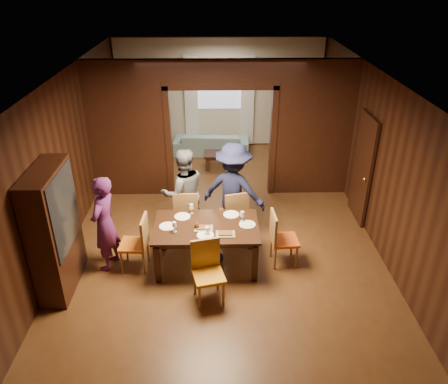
{
  "coord_description": "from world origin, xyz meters",
  "views": [
    {
      "loc": [
        -0.11,
        -7.03,
        4.55
      ],
      "look_at": [
        0.02,
        -0.4,
        1.05
      ],
      "focal_mm": 35.0,
      "sensor_mm": 36.0,
      "label": 1
    }
  ],
  "objects_px": {
    "chair_left": "(134,243)",
    "hutch": "(54,231)",
    "chair_far_l": "(187,212)",
    "person_navy": "(233,190)",
    "person_grey": "(184,193)",
    "coffee_table": "(221,160)",
    "dining_table": "(207,245)",
    "chair_far_r": "(234,212)",
    "person_purple": "(105,224)",
    "chair_near": "(209,274)",
    "chair_right": "(285,239)",
    "sofa": "(211,143)"
  },
  "relations": [
    {
      "from": "chair_left",
      "to": "hutch",
      "type": "xyz_separation_m",
      "value": [
        -1.06,
        -0.41,
        0.52
      ]
    },
    {
      "from": "chair_left",
      "to": "chair_far_l",
      "type": "relative_size",
      "value": 1.0
    },
    {
      "from": "chair_far_l",
      "to": "person_navy",
      "type": "bearing_deg",
      "value": -176.2
    },
    {
      "from": "chair_left",
      "to": "person_grey",
      "type": "bearing_deg",
      "value": 147.0
    },
    {
      "from": "coffee_table",
      "to": "chair_far_l",
      "type": "relative_size",
      "value": 0.82
    },
    {
      "from": "dining_table",
      "to": "chair_far_r",
      "type": "bearing_deg",
      "value": 61.37
    },
    {
      "from": "person_purple",
      "to": "chair_near",
      "type": "distance_m",
      "value": 1.93
    },
    {
      "from": "chair_left",
      "to": "chair_right",
      "type": "distance_m",
      "value": 2.49
    },
    {
      "from": "coffee_table",
      "to": "hutch",
      "type": "height_order",
      "value": "hutch"
    },
    {
      "from": "chair_far_r",
      "to": "chair_near",
      "type": "xyz_separation_m",
      "value": [
        -0.44,
        -1.78,
        0.0
      ]
    },
    {
      "from": "chair_left",
      "to": "coffee_table",
      "type": "bearing_deg",
      "value": 162.71
    },
    {
      "from": "chair_far_r",
      "to": "dining_table",
      "type": "bearing_deg",
      "value": 47.06
    },
    {
      "from": "sofa",
      "to": "coffee_table",
      "type": "distance_m",
      "value": 1.0
    },
    {
      "from": "chair_far_r",
      "to": "chair_near",
      "type": "bearing_deg",
      "value": 61.8
    },
    {
      "from": "hutch",
      "to": "person_navy",
      "type": "bearing_deg",
      "value": 27.92
    },
    {
      "from": "chair_right",
      "to": "person_purple",
      "type": "bearing_deg",
      "value": 86.47
    },
    {
      "from": "person_grey",
      "to": "sofa",
      "type": "relative_size",
      "value": 0.86
    },
    {
      "from": "person_purple",
      "to": "chair_right",
      "type": "xyz_separation_m",
      "value": [
        2.93,
        0.02,
        -0.34
      ]
    },
    {
      "from": "coffee_table",
      "to": "chair_right",
      "type": "height_order",
      "value": "chair_right"
    },
    {
      "from": "sofa",
      "to": "dining_table",
      "type": "xyz_separation_m",
      "value": [
        -0.05,
        -4.87,
        0.09
      ]
    },
    {
      "from": "chair_left",
      "to": "chair_near",
      "type": "relative_size",
      "value": 1.0
    },
    {
      "from": "chair_far_l",
      "to": "hutch",
      "type": "height_order",
      "value": "hutch"
    },
    {
      "from": "person_navy",
      "to": "chair_right",
      "type": "bearing_deg",
      "value": 151.14
    },
    {
      "from": "person_purple",
      "to": "hutch",
      "type": "relative_size",
      "value": 0.82
    },
    {
      "from": "person_purple",
      "to": "chair_near",
      "type": "xyz_separation_m",
      "value": [
        1.68,
        -0.88,
        -0.34
      ]
    },
    {
      "from": "person_navy",
      "to": "chair_far_r",
      "type": "bearing_deg",
      "value": 116.39
    },
    {
      "from": "chair_right",
      "to": "chair_left",
      "type": "bearing_deg",
      "value": 87.86
    },
    {
      "from": "person_purple",
      "to": "chair_left",
      "type": "relative_size",
      "value": 1.7
    },
    {
      "from": "dining_table",
      "to": "hutch",
      "type": "bearing_deg",
      "value": -167.98
    },
    {
      "from": "sofa",
      "to": "chair_right",
      "type": "xyz_separation_m",
      "value": [
        1.24,
        -4.86,
        0.2
      ]
    },
    {
      "from": "coffee_table",
      "to": "chair_right",
      "type": "relative_size",
      "value": 0.82
    },
    {
      "from": "sofa",
      "to": "chair_far_r",
      "type": "height_order",
      "value": "chair_far_r"
    },
    {
      "from": "sofa",
      "to": "hutch",
      "type": "bearing_deg",
      "value": 69.72
    },
    {
      "from": "dining_table",
      "to": "chair_right",
      "type": "relative_size",
      "value": 1.75
    },
    {
      "from": "chair_far_l",
      "to": "chair_near",
      "type": "xyz_separation_m",
      "value": [
        0.42,
        -1.81,
        0.0
      ]
    },
    {
      "from": "person_grey",
      "to": "dining_table",
      "type": "height_order",
      "value": "person_grey"
    },
    {
      "from": "person_purple",
      "to": "chair_far_l",
      "type": "relative_size",
      "value": 1.7
    },
    {
      "from": "dining_table",
      "to": "chair_far_r",
      "type": "xyz_separation_m",
      "value": [
        0.49,
        0.89,
        0.1
      ]
    },
    {
      "from": "sofa",
      "to": "chair_near",
      "type": "bearing_deg",
      "value": 92.95
    },
    {
      "from": "person_navy",
      "to": "chair_far_l",
      "type": "xyz_separation_m",
      "value": [
        -0.85,
        -0.05,
        -0.41
      ]
    },
    {
      "from": "dining_table",
      "to": "chair_far_l",
      "type": "height_order",
      "value": "chair_far_l"
    },
    {
      "from": "chair_right",
      "to": "chair_far_l",
      "type": "relative_size",
      "value": 1.0
    },
    {
      "from": "person_navy",
      "to": "chair_far_r",
      "type": "relative_size",
      "value": 1.86
    },
    {
      "from": "chair_left",
      "to": "chair_far_l",
      "type": "height_order",
      "value": "same"
    },
    {
      "from": "chair_left",
      "to": "hutch",
      "type": "relative_size",
      "value": 0.48
    },
    {
      "from": "sofa",
      "to": "person_navy",
      "type": "bearing_deg",
      "value": 99.25
    },
    {
      "from": "chair_right",
      "to": "dining_table",
      "type": "bearing_deg",
      "value": 86.63
    },
    {
      "from": "chair_far_r",
      "to": "coffee_table",
      "type": "bearing_deg",
      "value": -100.49
    },
    {
      "from": "hutch",
      "to": "sofa",
      "type": "bearing_deg",
      "value": 66.7
    },
    {
      "from": "chair_right",
      "to": "chair_far_l",
      "type": "height_order",
      "value": "same"
    }
  ]
}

